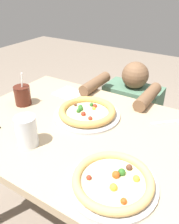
% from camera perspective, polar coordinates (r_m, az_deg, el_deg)
% --- Properties ---
extents(dining_table, '(1.29, 0.83, 0.75)m').
position_cam_1_polar(dining_table, '(1.15, 0.27, -9.18)').
color(dining_table, tan).
rests_on(dining_table, ground).
extents(pizza_near, '(0.31, 0.31, 0.04)m').
position_cam_1_polar(pizza_near, '(0.82, 5.83, -16.66)').
color(pizza_near, '#B7B7BC').
rests_on(pizza_near, dining_table).
extents(pizza_far, '(0.34, 0.34, 0.05)m').
position_cam_1_polar(pizza_far, '(1.18, -0.61, -0.07)').
color(pizza_far, '#B7B7BC').
rests_on(pizza_far, dining_table).
extents(drink_cup_colored, '(0.09, 0.09, 0.19)m').
position_cam_1_polar(drink_cup_colored, '(1.33, -16.25, 3.98)').
color(drink_cup_colored, '#4C1E14').
rests_on(drink_cup_colored, dining_table).
extents(water_cup_clear, '(0.09, 0.09, 0.13)m').
position_cam_1_polar(water_cup_clear, '(0.99, -15.29, -4.53)').
color(water_cup_clear, silver).
rests_on(water_cup_clear, dining_table).
extents(paper_napkin, '(0.17, 0.16, 0.00)m').
position_cam_1_polar(paper_napkin, '(1.43, -5.18, 4.68)').
color(paper_napkin, white).
rests_on(paper_napkin, dining_table).
extents(fork, '(0.16, 0.15, 0.00)m').
position_cam_1_polar(fork, '(1.21, 19.77, -2.23)').
color(fork, silver).
rests_on(fork, dining_table).
extents(diner_seated, '(0.42, 0.52, 0.89)m').
position_cam_1_polar(diner_seated, '(1.77, 9.86, -3.31)').
color(diner_seated, '#333847').
rests_on(diner_seated, ground).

